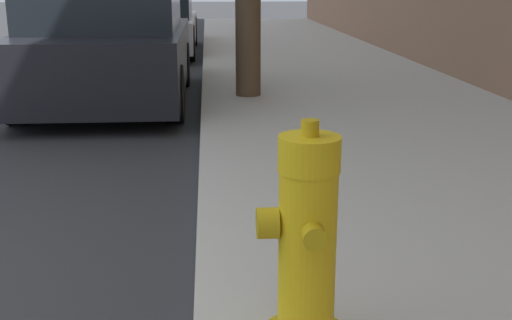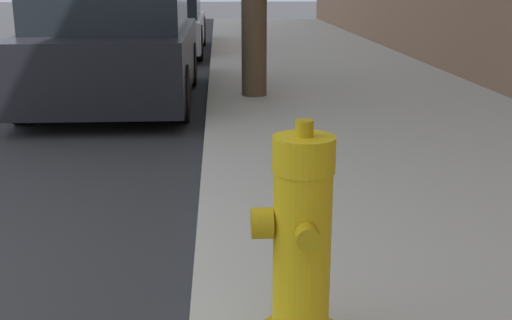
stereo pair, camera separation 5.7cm
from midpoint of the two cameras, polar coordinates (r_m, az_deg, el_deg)
name	(u,v)px [view 1 (the left image)]	position (r m, az deg, el deg)	size (l,w,h in m)	color
fire_hydrant	(306,245)	(2.39, 3.81, -7.56)	(0.35, 0.35, 0.87)	#C39C11
parked_car_near	(110,47)	(8.01, -13.09, 9.79)	(1.82, 3.84, 1.43)	black
parked_car_mid	(151,24)	(13.37, -9.47, 11.86)	(1.81, 4.44, 1.19)	#B7B7BC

